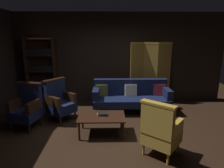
{
  "coord_description": "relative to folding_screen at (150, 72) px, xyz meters",
  "views": [
    {
      "loc": [
        -0.09,
        -3.77,
        2.1
      ],
      "look_at": [
        0.0,
        0.8,
        0.95
      ],
      "focal_mm": 31.1,
      "sensor_mm": 36.0,
      "label": 1
    }
  ],
  "objects": [
    {
      "name": "ground_plane",
      "position": [
        -1.23,
        -2.21,
        -0.99
      ],
      "size": [
        10.0,
        10.0,
        0.0
      ],
      "primitive_type": "plane",
      "color": "black"
    },
    {
      "name": "back_wall",
      "position": [
        -1.23,
        0.24,
        0.41
      ],
      "size": [
        7.2,
        0.1,
        2.8
      ],
      "primitive_type": "cube",
      "color": "black",
      "rests_on": "ground_plane"
    },
    {
      "name": "folding_screen",
      "position": [
        0.0,
        0.0,
        0.0
      ],
      "size": [
        1.29,
        0.25,
        1.9
      ],
      "color": "olive",
      "rests_on": "ground_plane"
    },
    {
      "name": "bookshelf",
      "position": [
        -3.38,
        -0.01,
        0.09
      ],
      "size": [
        0.9,
        0.32,
        2.05
      ],
      "color": "black",
      "rests_on": "ground_plane"
    },
    {
      "name": "velvet_couch",
      "position": [
        -0.68,
        -0.75,
        -0.53
      ],
      "size": [
        2.12,
        0.78,
        0.88
      ],
      "color": "black",
      "rests_on": "ground_plane"
    },
    {
      "name": "coffee_table",
      "position": [
        -1.47,
        -2.11,
        -0.61
      ],
      "size": [
        1.0,
        0.64,
        0.42
      ],
      "color": "black",
      "rests_on": "ground_plane"
    },
    {
      "name": "armchair_gilt_accent",
      "position": [
        -0.41,
        -2.91,
        -0.5
      ],
      "size": [
        0.81,
        0.81,
        1.04
      ],
      "color": "#B78E33",
      "rests_on": "ground_plane"
    },
    {
      "name": "armchair_wing_left",
      "position": [
        -3.21,
        -1.73,
        -0.5
      ],
      "size": [
        0.7,
        0.7,
        1.04
      ],
      "color": "black",
      "rests_on": "ground_plane"
    },
    {
      "name": "armchair_wing_right",
      "position": [
        -2.55,
        -1.32,
        -0.5
      ],
      "size": [
        0.81,
        0.81,
        1.04
      ],
      "color": "black",
      "rests_on": "ground_plane"
    },
    {
      "name": "book_tan_leather",
      "position": [
        -1.45,
        -2.06,
        -0.55
      ],
      "size": [
        0.25,
        0.21,
        0.03
      ],
      "primitive_type": "cube",
      "rotation": [
        0.0,
        0.0,
        0.17
      ],
      "color": "#9E7A47",
      "rests_on": "coffee_table"
    },
    {
      "name": "book_black_cloth",
      "position": [
        -1.45,
        -2.06,
        -0.53
      ],
      "size": [
        0.21,
        0.19,
        0.03
      ],
      "primitive_type": "cube",
      "rotation": [
        0.0,
        0.0,
        0.05
      ],
      "color": "black",
      "rests_on": "book_tan_leather"
    }
  ]
}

